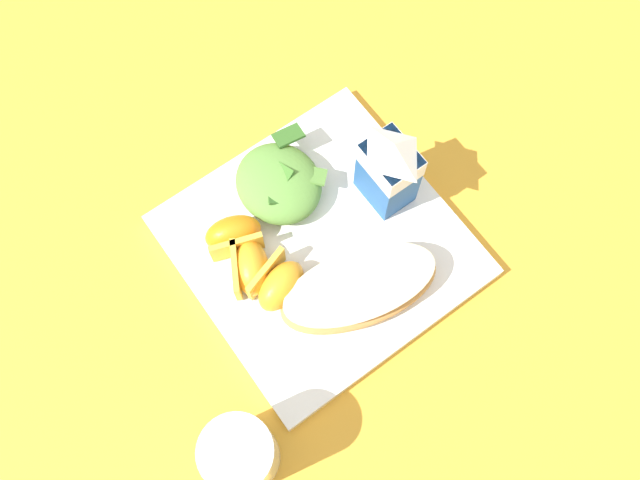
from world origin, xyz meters
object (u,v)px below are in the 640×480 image
Objects in this scene: cheesy_pizza_bread at (362,286)px; orange_wedge_rear at (280,285)px; milk_carton at (389,168)px; green_salad_pile at (282,181)px; orange_wedge_front at (234,235)px; drinking_clear_cup at (241,455)px; white_plate at (320,246)px; orange_wedge_middle at (250,268)px.

orange_wedge_rear is at bearing -126.43° from cheesy_pizza_bread.
orange_wedge_rear is (0.03, -0.16, -0.04)m from milk_carton.
orange_wedge_front is at bearing -74.63° from green_salad_pile.
milk_carton is at bearing 116.91° from drinking_clear_cup.
white_plate is 4.00× the size of orange_wedge_middle.
white_plate is 1.51× the size of cheesy_pizza_bread.
orange_wedge_rear is at bearing -80.59° from milk_carton.
orange_wedge_front is (-0.12, -0.08, 0.00)m from cheesy_pizza_bread.
green_salad_pile is 0.10m from orange_wedge_middle.
white_plate is 4.12× the size of orange_wedge_rear.
orange_wedge_front is at bearing -127.31° from white_plate.
cheesy_pizza_bread is 0.12m from orange_wedge_middle.
green_salad_pile reaches higher than white_plate.
green_salad_pile is 0.08m from orange_wedge_front.
milk_carton is 0.18m from orange_wedge_middle.
white_plate is at bearing 125.70° from drinking_clear_cup.
green_salad_pile is 0.91× the size of milk_carton.
white_plate is at bearing 79.48° from orange_wedge_middle.
drinking_clear_cup reaches higher than orange_wedge_rear.
green_salad_pile is 0.99× the size of drinking_clear_cup.
drinking_clear_cup reaches higher than cheesy_pizza_bread.
orange_wedge_front and orange_wedge_rear have the same top height.
cheesy_pizza_bread is 0.08m from orange_wedge_rear.
cheesy_pizza_bread is at bearing 31.51° from orange_wedge_front.
green_salad_pile is at bearing 179.79° from cheesy_pizza_bread.
orange_wedge_middle is (0.06, -0.08, -0.00)m from green_salad_pile.
green_salad_pile is at bearing 176.96° from white_plate.
white_plate is 2.55× the size of milk_carton.
milk_carton is 0.17m from orange_wedge_rear.
milk_carton reaches higher than drinking_clear_cup.
drinking_clear_cup is at bearing -70.83° from cheesy_pizza_bread.
orange_wedge_middle and orange_wedge_rear have the same top height.
cheesy_pizza_bread is 0.14m from green_salad_pile.
drinking_clear_cup is at bearing -31.33° from orange_wedge_front.
milk_carton is at bearing 94.74° from white_plate.
orange_wedge_front is at bearing -148.49° from cheesy_pizza_bread.
milk_carton reaches higher than cheesy_pizza_bread.
orange_wedge_middle reaches higher than white_plate.
orange_wedge_middle is (-0.08, -0.08, 0.00)m from cheesy_pizza_bread.
green_salad_pile reaches higher than orange_wedge_middle.
white_plate is 0.07m from orange_wedge_rear.
cheesy_pizza_bread is at bearing 44.75° from orange_wedge_middle.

